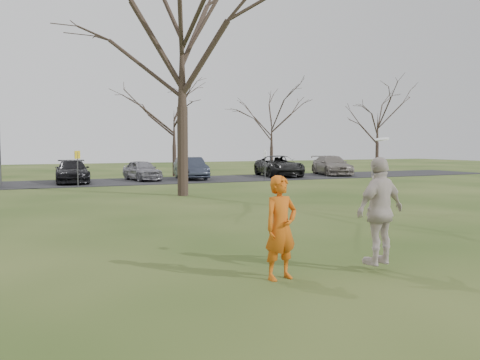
% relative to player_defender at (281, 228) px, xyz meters
% --- Properties ---
extents(ground, '(120.00, 120.00, 0.00)m').
position_rel_player_defender_xyz_m(ground, '(1.02, 0.02, -0.93)').
color(ground, '#1E380F').
rests_on(ground, ground).
extents(parking_strip, '(62.00, 6.50, 0.04)m').
position_rel_player_defender_xyz_m(parking_strip, '(1.02, 25.02, -0.91)').
color(parking_strip, black).
rests_on(parking_strip, ground).
extents(player_defender, '(0.74, 0.55, 1.86)m').
position_rel_player_defender_xyz_m(player_defender, '(0.00, 0.00, 0.00)').
color(player_defender, '#C45510').
rests_on(player_defender, ground).
extents(car_3, '(2.37, 5.05, 1.43)m').
position_rel_player_defender_xyz_m(car_3, '(-0.96, 25.16, -0.18)').
color(car_3, black).
rests_on(car_3, parking_strip).
extents(car_4, '(2.15, 4.18, 1.36)m').
position_rel_player_defender_xyz_m(car_4, '(3.55, 25.52, -0.21)').
color(car_4, gray).
rests_on(car_4, parking_strip).
extents(car_5, '(2.05, 4.73, 1.51)m').
position_rel_player_defender_xyz_m(car_5, '(6.96, 25.39, -0.14)').
color(car_5, '#272D3B').
rests_on(car_5, parking_strip).
extents(car_6, '(3.58, 6.01, 1.57)m').
position_rel_player_defender_xyz_m(car_6, '(14.02, 25.53, -0.11)').
color(car_6, black).
rests_on(car_6, parking_strip).
extents(car_7, '(3.38, 5.60, 1.52)m').
position_rel_player_defender_xyz_m(car_7, '(18.68, 25.36, -0.13)').
color(car_7, gray).
rests_on(car_7, parking_strip).
extents(catching_play, '(1.27, 0.72, 2.42)m').
position_rel_player_defender_xyz_m(catching_play, '(1.98, -0.29, 0.23)').
color(catching_play, beige).
rests_on(catching_play, ground).
extents(sign_yellow, '(0.35, 0.35, 2.08)m').
position_rel_player_defender_xyz_m(sign_yellow, '(-0.98, 22.02, 0.52)').
color(sign_yellow, '#47474C').
rests_on(sign_yellow, ground).
extents(sign_white, '(0.35, 0.35, 2.08)m').
position_rel_player_defender_xyz_m(sign_white, '(11.02, 22.02, 0.52)').
color(sign_white, '#47474C').
rests_on(sign_white, ground).
extents(big_tree, '(9.00, 9.00, 14.00)m').
position_rel_player_defender_xyz_m(big_tree, '(3.02, 15.02, 6.07)').
color(big_tree, '#352821').
rests_on(big_tree, ground).
extents(small_tree_row, '(55.00, 5.90, 8.50)m').
position_rel_player_defender_xyz_m(small_tree_row, '(5.41, 30.08, 2.96)').
color(small_tree_row, '#352821').
rests_on(small_tree_row, ground).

